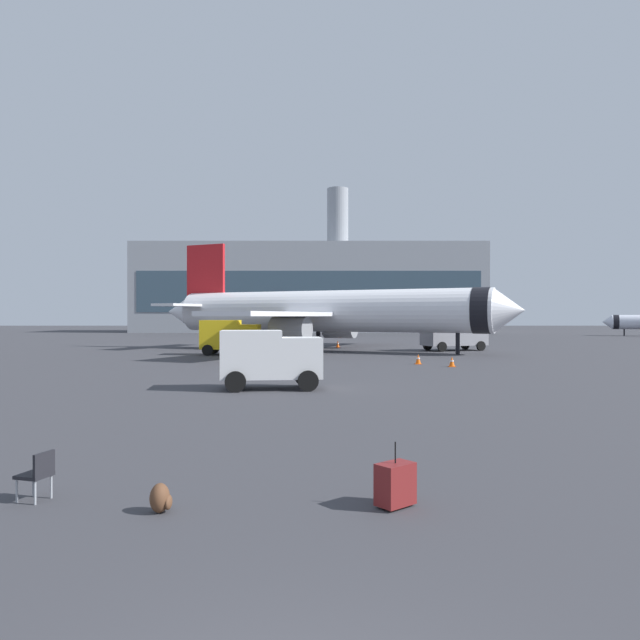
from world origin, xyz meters
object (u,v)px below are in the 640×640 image
object	(u,v)px
safety_cone_mid	(336,344)
traveller_backpack	(159,499)
rolling_suitcase	(394,484)
gate_chair	(36,473)
airplane_at_gate	(323,312)
service_truck	(228,336)
safety_cone_near	(416,359)
fuel_truck	(452,332)
cargo_van	(268,356)
safety_cone_far	(450,362)

from	to	relation	value
safety_cone_mid	traveller_backpack	size ratio (longest dim) A/B	1.50
rolling_suitcase	gate_chair	distance (m)	6.20
airplane_at_gate	service_truck	world-z (taller)	airplane_at_gate
service_truck	safety_cone_near	bearing A→B (deg)	-34.35
rolling_suitcase	safety_cone_near	bearing A→B (deg)	79.89
fuel_truck	airplane_at_gate	bearing A→B (deg)	-176.85
service_truck	cargo_van	distance (m)	23.90
safety_cone_near	safety_cone_far	bearing A→B (deg)	-48.88
airplane_at_gate	cargo_van	bearing A→B (deg)	-95.30
airplane_at_gate	safety_cone_mid	bearing A→B (deg)	77.58
safety_cone_near	airplane_at_gate	bearing A→B (deg)	112.12
service_truck	fuel_truck	size ratio (longest dim) A/B	0.76
cargo_van	traveller_backpack	size ratio (longest dim) A/B	9.56
safety_cone_near	safety_cone_mid	size ratio (longest dim) A/B	0.95
service_truck	traveller_backpack	world-z (taller)	service_truck
cargo_van	safety_cone_near	world-z (taller)	cargo_van
safety_cone_mid	traveller_backpack	distance (m)	51.81
rolling_suitcase	cargo_van	bearing A→B (deg)	102.12
safety_cone_far	traveller_backpack	xyz separation A→B (m)	(-11.02, -28.12, -0.09)
airplane_at_gate	service_truck	distance (m)	9.89
cargo_van	safety_cone_mid	xyz separation A→B (m)	(4.05, 35.08, -1.10)
airplane_at_gate	rolling_suitcase	xyz separation A→B (m)	(0.82, -45.05, -3.27)
service_truck	gate_chair	bearing A→B (deg)	-86.19
airplane_at_gate	safety_cone_near	world-z (taller)	airplane_at_gate
airplane_at_gate	cargo_van	size ratio (longest dim) A/B	7.38
safety_cone_mid	safety_cone_near	bearing A→B (deg)	-77.46
fuel_truck	safety_cone_mid	bearing A→B (deg)	152.21
service_truck	safety_cone_far	distance (m)	19.82
rolling_suitcase	service_truck	bearing A→B (deg)	102.54
traveller_backpack	safety_cone_near	bearing A→B (deg)	73.03
safety_cone_mid	gate_chair	distance (m)	51.46
fuel_truck	safety_cone_far	world-z (taller)	fuel_truck
safety_cone_far	safety_cone_near	bearing A→B (deg)	131.12
fuel_truck	gate_chair	distance (m)	48.63
gate_chair	service_truck	bearing A→B (deg)	93.81
service_truck	safety_cone_near	world-z (taller)	service_truck
service_truck	safety_cone_far	bearing A→B (deg)	-36.35
cargo_van	airplane_at_gate	bearing A→B (deg)	84.70
airplane_at_gate	safety_cone_far	xyz separation A→B (m)	(7.96, -17.21, -3.33)
rolling_suitcase	gate_chair	size ratio (longest dim) A/B	1.28
airplane_at_gate	safety_cone_mid	distance (m)	7.24
fuel_truck	safety_cone_near	world-z (taller)	fuel_truck
traveller_backpack	gate_chair	world-z (taller)	gate_chair
safety_cone_near	safety_cone_mid	world-z (taller)	safety_cone_mid
service_truck	safety_cone_near	distance (m)	17.16
fuel_truck	safety_cone_far	distance (m)	18.40
cargo_van	rolling_suitcase	world-z (taller)	cargo_van
safety_cone_near	traveller_backpack	size ratio (longest dim) A/B	1.43
airplane_at_gate	cargo_van	distance (m)	29.00
airplane_at_gate	traveller_backpack	distance (m)	45.56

